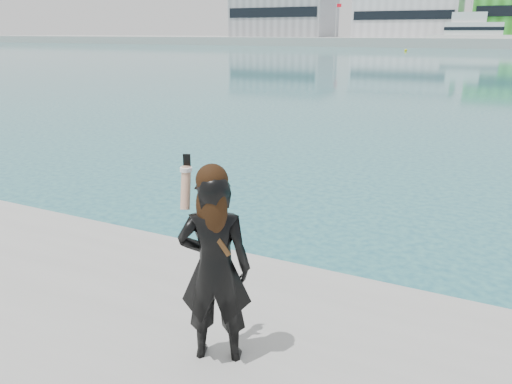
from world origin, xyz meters
TOP-DOWN VIEW (x-y plane):
  - ground at (0.00, 0.00)m, footprint 500.00×500.00m
  - far_quay at (0.00, 130.00)m, footprint 320.00×40.00m
  - warehouse_grey_left at (-55.00, 127.98)m, footprint 26.52×16.36m
  - warehouse_white at (-22.00, 127.98)m, footprint 24.48×15.35m
  - flagpole_left at (-37.91, 121.00)m, footprint 1.28×0.16m
  - motor_yacht at (-5.26, 113.98)m, footprint 20.30×6.28m
  - buoy_far at (-14.79, 89.71)m, footprint 0.50×0.50m
  - woman at (0.67, -0.84)m, footprint 0.66×0.55m

SIDE VIEW (x-z plane):
  - ground at x=0.00m, z-range 0.00..0.00m
  - buoy_far at x=-14.79m, z-range -0.25..0.25m
  - far_quay at x=0.00m, z-range 0.00..2.00m
  - woman at x=0.67m, z-range 0.81..2.43m
  - motor_yacht at x=-5.26m, z-range -2.06..7.33m
  - flagpole_left at x=-37.91m, z-range 2.54..10.54m
  - warehouse_white at x=-22.00m, z-range 2.01..11.51m
  - warehouse_grey_left at x=-55.00m, z-range 2.01..13.51m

